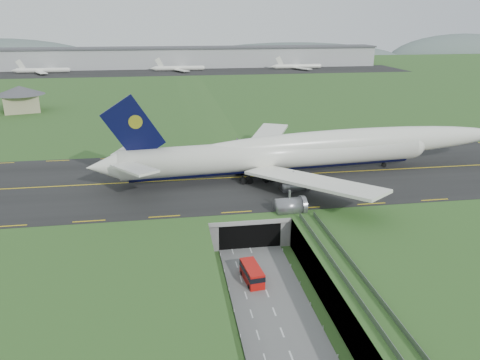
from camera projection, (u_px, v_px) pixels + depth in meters
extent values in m
plane|color=#2A5020|center=(258.00, 270.00, 82.78)|extent=(900.00, 900.00, 0.00)
cube|color=gray|center=(258.00, 255.00, 81.80)|extent=(800.00, 800.00, 6.00)
cube|color=slate|center=(267.00, 292.00, 75.75)|extent=(12.00, 75.00, 0.20)
cube|color=black|center=(232.00, 178.00, 111.58)|extent=(800.00, 44.00, 0.18)
cube|color=gray|center=(241.00, 202.00, 98.71)|extent=(16.00, 22.00, 1.00)
cube|color=gray|center=(208.00, 214.00, 98.50)|extent=(2.00, 22.00, 6.00)
cube|color=gray|center=(273.00, 210.00, 100.56)|extent=(2.00, 22.00, 6.00)
cube|color=black|center=(245.00, 224.00, 95.03)|extent=(12.00, 12.00, 5.00)
cube|color=#A8A8A3|center=(250.00, 222.00, 88.36)|extent=(17.00, 0.50, 0.80)
cube|color=#A8A8A3|center=(361.00, 293.00, 65.23)|extent=(3.00, 53.00, 0.50)
cube|color=gray|center=(352.00, 290.00, 64.78)|extent=(0.06, 53.00, 1.00)
cube|color=gray|center=(371.00, 288.00, 65.19)|extent=(0.06, 53.00, 1.00)
cylinder|color=#A8A8A3|center=(390.00, 357.00, 57.34)|extent=(0.90, 0.90, 5.60)
cylinder|color=#A8A8A3|center=(352.00, 302.00, 68.54)|extent=(0.90, 0.90, 5.60)
cylinder|color=#A8A8A3|center=(326.00, 262.00, 79.74)|extent=(0.90, 0.90, 5.60)
cylinder|color=white|center=(276.00, 155.00, 110.90)|extent=(72.93, 13.39, 6.83)
sphere|color=white|center=(411.00, 145.00, 119.28)|extent=(7.28, 7.28, 6.70)
cone|color=white|center=(104.00, 167.00, 101.77)|extent=(8.03, 7.14, 6.49)
ellipsoid|color=white|center=(352.00, 143.00, 114.92)|extent=(84.15, 13.88, 7.18)
ellipsoid|color=black|center=(408.00, 142.00, 118.75)|extent=(5.04, 3.41, 2.39)
cylinder|color=black|center=(276.00, 165.00, 111.77)|extent=(68.96, 9.12, 2.87)
cube|color=white|center=(264.00, 141.00, 127.39)|extent=(20.21, 32.19, 2.87)
cube|color=white|center=(132.00, 148.00, 110.07)|extent=(8.98, 12.70, 1.09)
cube|color=white|center=(312.00, 181.00, 96.09)|extent=(24.56, 30.46, 2.87)
cube|color=white|center=(134.00, 168.00, 95.39)|extent=(10.46, 12.47, 1.09)
cube|color=black|center=(133.00, 129.00, 100.75)|extent=(13.58, 1.87, 15.11)
cylinder|color=gold|center=(135.00, 122.00, 100.35)|extent=(3.05, 1.02, 2.99)
cylinder|color=slate|center=(266.00, 160.00, 121.80)|extent=(5.85, 4.01, 3.52)
cylinder|color=slate|center=(237.00, 150.00, 130.91)|extent=(5.85, 4.01, 3.52)
cylinder|color=slate|center=(293.00, 186.00, 103.22)|extent=(5.85, 4.01, 3.52)
cylinder|color=slate|center=(289.00, 207.00, 91.78)|extent=(5.85, 4.01, 3.52)
cylinder|color=black|center=(384.00, 165.00, 119.16)|extent=(1.22, 0.64, 1.17)
cube|color=black|center=(256.00, 174.00, 111.29)|extent=(7.06, 8.03, 1.49)
cube|color=red|center=(252.00, 273.00, 78.57)|extent=(3.26, 6.94, 2.68)
cube|color=black|center=(252.00, 271.00, 78.39)|extent=(3.32, 7.04, 0.89)
cube|color=black|center=(252.00, 279.00, 78.94)|extent=(3.03, 6.48, 0.45)
cylinder|color=black|center=(249.00, 287.00, 76.59)|extent=(0.40, 0.83, 0.80)
cylinder|color=black|center=(242.00, 273.00, 80.65)|extent=(0.40, 0.83, 0.80)
cylinder|color=black|center=(263.00, 285.00, 77.18)|extent=(0.40, 0.83, 0.80)
cylinder|color=black|center=(255.00, 271.00, 81.24)|extent=(0.40, 0.83, 0.80)
cube|color=tan|center=(21.00, 103.00, 189.77)|extent=(16.24, 16.24, 6.99)
cone|color=#4C4C51|center=(19.00, 90.00, 188.06)|extent=(23.82, 23.82, 3.49)
cube|color=#B2B2B2|center=(183.00, 58.00, 358.37)|extent=(300.00, 22.00, 15.00)
cube|color=#4C4C51|center=(183.00, 48.00, 355.91)|extent=(302.00, 24.00, 1.20)
cube|color=black|center=(186.00, 72.00, 332.78)|extent=(320.00, 50.00, 0.08)
cylinder|color=white|center=(43.00, 70.00, 322.39)|extent=(34.00, 3.20, 3.20)
cylinder|color=white|center=(179.00, 68.00, 336.16)|extent=(34.00, 3.20, 3.20)
cylinder|color=white|center=(298.00, 66.00, 349.06)|extent=(34.00, 3.20, 3.20)
ellipsoid|color=#52635F|center=(291.00, 64.00, 503.05)|extent=(260.00, 91.00, 44.00)
ellipsoid|color=#52635F|center=(461.00, 61.00, 532.42)|extent=(180.00, 63.00, 60.00)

